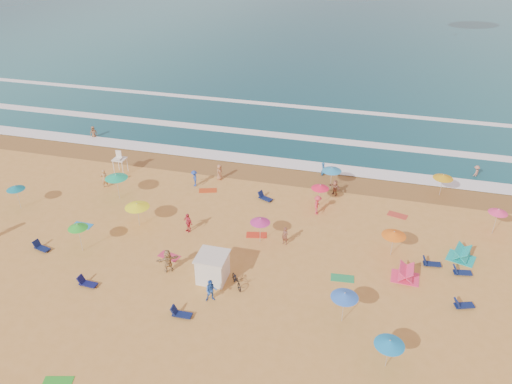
# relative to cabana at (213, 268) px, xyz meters

# --- Properties ---
(ground) EXTENTS (220.00, 220.00, 0.00)m
(ground) POSITION_rel_cabana_xyz_m (-2.21, 4.57, -1.00)
(ground) COLOR gold
(ground) RESTS_ON ground
(ocean) EXTENTS (220.00, 140.00, 0.18)m
(ocean) POSITION_rel_cabana_xyz_m (-2.21, 88.57, -1.00)
(ocean) COLOR #0C4756
(ocean) RESTS_ON ground
(wet_sand) EXTENTS (220.00, 220.00, 0.00)m
(wet_sand) POSITION_rel_cabana_xyz_m (-2.21, 17.07, -0.99)
(wet_sand) COLOR olive
(wet_sand) RESTS_ON ground
(surf_foam) EXTENTS (200.00, 18.70, 0.05)m
(surf_foam) POSITION_rel_cabana_xyz_m (-2.21, 25.89, -0.90)
(surf_foam) COLOR white
(surf_foam) RESTS_ON ground
(cabana) EXTENTS (2.00, 2.00, 2.00)m
(cabana) POSITION_rel_cabana_xyz_m (0.00, 0.00, 0.00)
(cabana) COLOR white
(cabana) RESTS_ON ground
(cabana_roof) EXTENTS (2.20, 2.20, 0.12)m
(cabana_roof) POSITION_rel_cabana_xyz_m (0.00, 0.00, 1.06)
(cabana_roof) COLOR silver
(cabana_roof) RESTS_ON cabana
(bicycle) EXTENTS (1.60, 1.91, 0.98)m
(bicycle) POSITION_rel_cabana_xyz_m (1.90, -0.30, -0.51)
(bicycle) COLOR black
(bicycle) RESTS_ON ground
(lifeguard_stand) EXTENTS (1.20, 1.20, 2.10)m
(lifeguard_stand) POSITION_rel_cabana_xyz_m (-14.52, 13.40, 0.05)
(lifeguard_stand) COLOR white
(lifeguard_stand) RESTS_ON ground
(beach_umbrellas) EXTENTS (61.27, 26.77, 0.79)m
(beach_umbrellas) POSITION_rel_cabana_xyz_m (-1.11, 4.55, 1.09)
(beach_umbrellas) COLOR green
(beach_umbrellas) RESTS_ON ground
(loungers) EXTENTS (33.41, 20.92, 0.34)m
(loungers) POSITION_rel_cabana_xyz_m (4.91, 1.07, -0.83)
(loungers) COLOR #0E1A4A
(loungers) RESTS_ON ground
(towels) EXTENTS (43.57, 24.52, 0.03)m
(towels) POSITION_rel_cabana_xyz_m (0.19, 1.16, -0.98)
(towels) COLOR #CF4A19
(towels) RESTS_ON ground
(popup_tents) EXTENTS (6.43, 5.42, 1.20)m
(popup_tents) POSITION_rel_cabana_xyz_m (15.74, 5.41, -0.40)
(popup_tents) COLOR #FF3870
(popup_tents) RESTS_ON ground
(beachgoers) EXTENTS (43.21, 27.41, 2.12)m
(beachgoers) POSITION_rel_cabana_xyz_m (-3.24, 8.20, -0.19)
(beachgoers) COLOR #B4755E
(beachgoers) RESTS_ON ground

